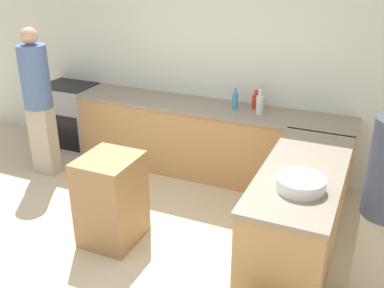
% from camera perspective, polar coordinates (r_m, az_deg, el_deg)
% --- Properties ---
extents(ground_plane, '(14.00, 14.00, 0.00)m').
position_cam_1_polar(ground_plane, '(4.31, -7.78, -14.35)').
color(ground_plane, beige).
extents(wall_back, '(8.00, 0.06, 2.70)m').
position_cam_1_polar(wall_back, '(5.57, 3.54, 10.31)').
color(wall_back, silver).
rests_on(wall_back, ground_plane).
extents(counter_back, '(3.42, 0.65, 0.90)m').
position_cam_1_polar(counter_back, '(5.56, 2.09, 0.49)').
color(counter_back, tan).
rests_on(counter_back, ground_plane).
extents(counter_peninsula, '(0.69, 1.84, 0.90)m').
position_cam_1_polar(counter_peninsula, '(4.19, 13.42, -8.51)').
color(counter_peninsula, tan).
rests_on(counter_peninsula, ground_plane).
extents(range_oven, '(0.75, 0.59, 0.91)m').
position_cam_1_polar(range_oven, '(6.57, -15.04, 3.45)').
color(range_oven, '#99999E').
rests_on(range_oven, ground_plane).
extents(island_table, '(0.51, 0.57, 0.88)m').
position_cam_1_polar(island_table, '(4.37, -10.20, -6.95)').
color(island_table, '#997047').
rests_on(island_table, ground_plane).
extents(mixing_bowl, '(0.39, 0.39, 0.10)m').
position_cam_1_polar(mixing_bowl, '(3.62, 13.63, -4.90)').
color(mixing_bowl, white).
rests_on(mixing_bowl, counter_peninsula).
extents(vinegar_bottle_clear, '(0.09, 0.09, 0.30)m').
position_cam_1_polar(vinegar_bottle_clear, '(5.14, 8.61, 5.03)').
color(vinegar_bottle_clear, silver).
rests_on(vinegar_bottle_clear, counter_back).
extents(hot_sauce_bottle, '(0.09, 0.09, 0.22)m').
position_cam_1_polar(hot_sauce_bottle, '(5.33, 8.08, 5.40)').
color(hot_sauce_bottle, red).
rests_on(hot_sauce_bottle, counter_back).
extents(dish_soap_bottle, '(0.07, 0.07, 0.25)m').
position_cam_1_polar(dish_soap_bottle, '(5.30, 5.51, 5.53)').
color(dish_soap_bottle, '#338CBF').
rests_on(dish_soap_bottle, counter_back).
extents(person_by_range, '(0.33, 0.33, 1.82)m').
position_cam_1_polar(person_by_range, '(5.69, -18.97, 5.61)').
color(person_by_range, '#ADA38E').
rests_on(person_by_range, ground_plane).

